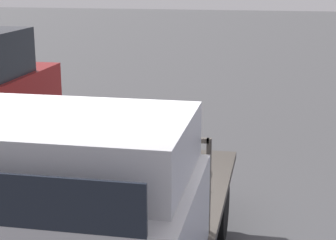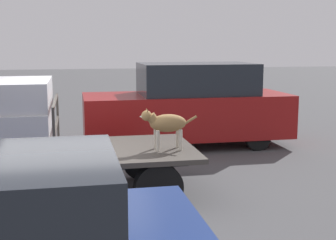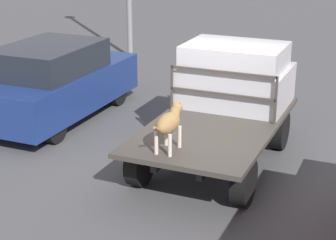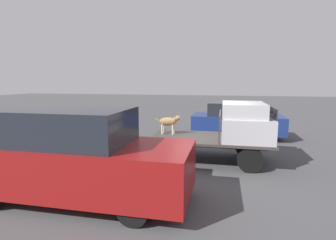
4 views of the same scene
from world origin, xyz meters
name	(u,v)px [view 2 (image 2 of 4)]	position (x,y,z in m)	size (l,w,h in m)	color
ground_plane	(78,197)	(0.00, 0.00, 0.00)	(80.00, 80.00, 0.00)	#474749
flatbed_truck	(77,163)	(0.00, 0.00, 0.59)	(3.92, 2.07, 0.81)	black
truck_cab	(3,119)	(1.11, 0.00, 1.36)	(1.54, 1.95, 1.17)	#B7B7BC
truck_headboard	(56,117)	(0.30, 0.00, 1.37)	(0.04, 1.95, 0.84)	#3D3833
dog	(165,123)	(-1.44, 0.26, 1.25)	(0.97, 0.29, 0.70)	beige
parked_pickup_far	(189,106)	(-2.79, -3.52, 1.00)	(5.04, 1.93, 2.06)	black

